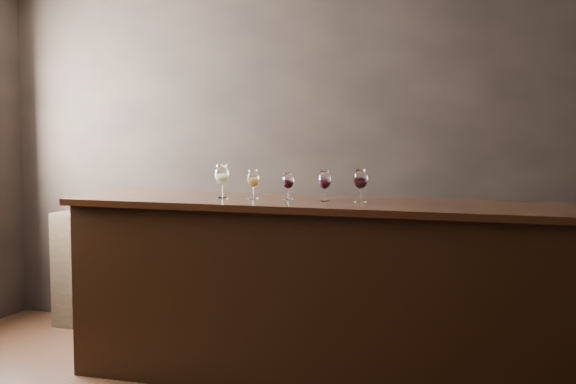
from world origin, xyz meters
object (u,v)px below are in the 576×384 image
(back_bar_shelf, at_px, (206,277))
(glass_red_b, at_px, (325,181))
(bar_counter, at_px, (325,297))
(glass_red_c, at_px, (361,180))
(glass_amber, at_px, (253,179))
(glass_white, at_px, (222,175))
(glass_red_a, at_px, (288,181))

(back_bar_shelf, relative_size, glass_red_b, 13.39)
(bar_counter, xyz_separation_m, glass_red_c, (0.22, 0.04, 0.74))
(bar_counter, distance_m, glass_red_b, 0.74)
(glass_amber, bearing_deg, bar_counter, -0.12)
(glass_white, height_order, glass_red_a, glass_white)
(back_bar_shelf, xyz_separation_m, glass_red_c, (1.42, -0.71, 0.84))
(glass_amber, height_order, glass_red_b, glass_red_b)
(bar_counter, distance_m, glass_red_c, 0.78)
(back_bar_shelf, relative_size, glass_red_a, 15.26)
(glass_red_a, height_order, glass_red_b, glass_red_b)
(glass_white, bearing_deg, glass_amber, 3.91)
(glass_amber, relative_size, glass_red_c, 0.90)
(bar_counter, xyz_separation_m, glass_red_b, (-0.00, -0.00, 0.74))
(glass_red_c, bearing_deg, glass_amber, -176.90)
(bar_counter, relative_size, glass_red_b, 16.71)
(glass_red_a, xyz_separation_m, glass_red_c, (0.48, 0.00, 0.02))
(glass_white, bearing_deg, bar_counter, 1.11)
(glass_red_a, distance_m, glass_red_b, 0.26)
(glass_white, relative_size, glass_amber, 1.17)
(glass_amber, xyz_separation_m, glass_red_b, (0.49, -0.00, 0.01))
(glass_amber, height_order, glass_red_c, glass_red_c)
(bar_counter, height_order, glass_amber, glass_amber)
(glass_amber, bearing_deg, glass_white, -176.09)
(bar_counter, bearing_deg, glass_amber, 177.50)
(glass_amber, bearing_deg, glass_red_a, 8.81)
(bar_counter, bearing_deg, glass_red_b, -162.87)
(bar_counter, distance_m, back_bar_shelf, 1.42)
(glass_red_a, bearing_deg, glass_red_b, -8.35)
(glass_white, height_order, glass_amber, glass_white)
(bar_counter, height_order, glass_red_b, glass_red_b)
(glass_white, distance_m, glass_red_a, 0.45)
(glass_red_a, relative_size, glass_red_c, 0.82)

